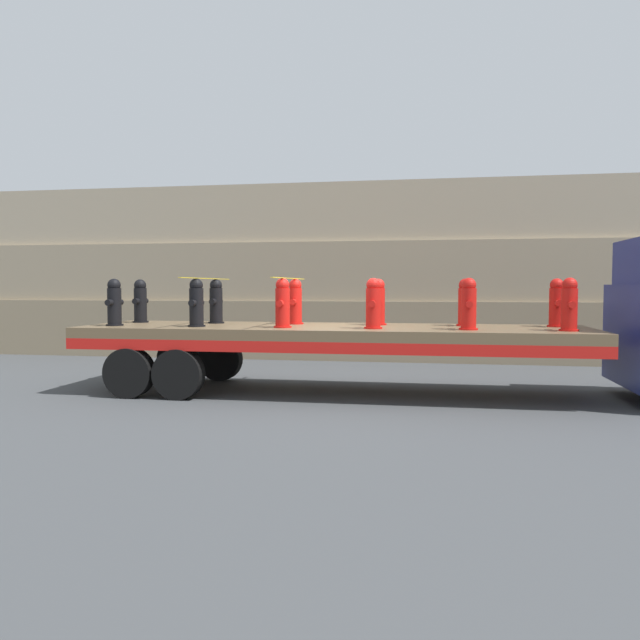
{
  "coord_description": "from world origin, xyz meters",
  "views": [
    {
      "loc": [
        1.83,
        -11.69,
        2.03
      ],
      "look_at": [
        -0.23,
        0.0,
        1.4
      ],
      "focal_mm": 35.0,
      "sensor_mm": 36.0,
      "label": 1
    }
  ],
  "objects_px": {
    "fire_hydrant_black_far_0": "(140,301)",
    "fire_hydrant_red_near_3": "(373,304)",
    "fire_hydrant_black_near_1": "(196,303)",
    "fire_hydrant_red_far_3": "(378,303)",
    "fire_hydrant_red_near_5": "(569,305)",
    "flatbed_trailer": "(305,338)",
    "fire_hydrant_black_far_1": "(216,302)",
    "fire_hydrant_red_far_2": "(295,302)",
    "fire_hydrant_red_far_4": "(465,303)",
    "fire_hydrant_red_near_2": "(283,304)",
    "fire_hydrant_red_near_4": "(469,305)",
    "fire_hydrant_red_far_5": "(556,303)",
    "fire_hydrant_black_near_0": "(114,303)"
  },
  "relations": [
    {
      "from": "fire_hydrant_black_far_0",
      "to": "fire_hydrant_red_near_3",
      "type": "xyz_separation_m",
      "value": [
        5.0,
        -1.1,
        0.0
      ]
    },
    {
      "from": "fire_hydrant_black_near_1",
      "to": "fire_hydrant_red_far_3",
      "type": "relative_size",
      "value": 1.0
    },
    {
      "from": "fire_hydrant_black_near_1",
      "to": "fire_hydrant_red_near_5",
      "type": "bearing_deg",
      "value": 0.0
    },
    {
      "from": "flatbed_trailer",
      "to": "fire_hydrant_red_near_5",
      "type": "bearing_deg",
      "value": -6.67
    },
    {
      "from": "fire_hydrant_black_far_0",
      "to": "fire_hydrant_black_far_1",
      "type": "xyz_separation_m",
      "value": [
        1.67,
        0.0,
        0.0
      ]
    },
    {
      "from": "fire_hydrant_red_far_2",
      "to": "fire_hydrant_red_far_4",
      "type": "bearing_deg",
      "value": 0.0
    },
    {
      "from": "fire_hydrant_red_near_5",
      "to": "fire_hydrant_red_near_2",
      "type": "bearing_deg",
      "value": 180.0
    },
    {
      "from": "fire_hydrant_black_far_0",
      "to": "fire_hydrant_red_near_5",
      "type": "height_order",
      "value": "same"
    },
    {
      "from": "fire_hydrant_red_far_4",
      "to": "fire_hydrant_black_far_1",
      "type": "bearing_deg",
      "value": 180.0
    },
    {
      "from": "fire_hydrant_black_far_0",
      "to": "fire_hydrant_red_far_2",
      "type": "bearing_deg",
      "value": 0.0
    },
    {
      "from": "fire_hydrant_black_far_1",
      "to": "fire_hydrant_red_far_3",
      "type": "bearing_deg",
      "value": 0.0
    },
    {
      "from": "fire_hydrant_red_near_2",
      "to": "fire_hydrant_red_near_4",
      "type": "distance_m",
      "value": 3.33
    },
    {
      "from": "flatbed_trailer",
      "to": "fire_hydrant_black_far_1",
      "type": "height_order",
      "value": "fire_hydrant_black_far_1"
    },
    {
      "from": "fire_hydrant_black_far_0",
      "to": "fire_hydrant_red_far_2",
      "type": "distance_m",
      "value": 3.33
    },
    {
      "from": "flatbed_trailer",
      "to": "fire_hydrant_black_far_0",
      "type": "distance_m",
      "value": 3.74
    },
    {
      "from": "fire_hydrant_red_far_4",
      "to": "fire_hydrant_red_near_3",
      "type": "bearing_deg",
      "value": -146.65
    },
    {
      "from": "flatbed_trailer",
      "to": "fire_hydrant_red_near_2",
      "type": "xyz_separation_m",
      "value": [
        -0.31,
        -0.55,
        0.67
      ]
    },
    {
      "from": "fire_hydrant_red_far_2",
      "to": "fire_hydrant_red_near_4",
      "type": "relative_size",
      "value": 1.0
    },
    {
      "from": "flatbed_trailer",
      "to": "fire_hydrant_red_far_5",
      "type": "relative_size",
      "value": 10.49
    },
    {
      "from": "flatbed_trailer",
      "to": "fire_hydrant_red_near_5",
      "type": "relative_size",
      "value": 10.49
    },
    {
      "from": "fire_hydrant_red_near_3",
      "to": "fire_hydrant_red_far_2",
      "type": "bearing_deg",
      "value": 146.65
    },
    {
      "from": "fire_hydrant_red_far_2",
      "to": "fire_hydrant_red_near_5",
      "type": "bearing_deg",
      "value": -12.38
    },
    {
      "from": "flatbed_trailer",
      "to": "fire_hydrant_red_near_4",
      "type": "height_order",
      "value": "fire_hydrant_red_near_4"
    },
    {
      "from": "fire_hydrant_red_near_5",
      "to": "fire_hydrant_red_far_5",
      "type": "xyz_separation_m",
      "value": [
        0.0,
        1.1,
        0.0
      ]
    },
    {
      "from": "fire_hydrant_black_far_1",
      "to": "fire_hydrant_red_far_4",
      "type": "distance_m",
      "value": 5.0
    },
    {
      "from": "fire_hydrant_red_near_2",
      "to": "fire_hydrant_red_far_2",
      "type": "xyz_separation_m",
      "value": [
        0.0,
        1.1,
        0.0
      ]
    },
    {
      "from": "fire_hydrant_red_far_2",
      "to": "fire_hydrant_black_far_1",
      "type": "bearing_deg",
      "value": 180.0
    },
    {
      "from": "flatbed_trailer",
      "to": "fire_hydrant_black_far_1",
      "type": "relative_size",
      "value": 10.49
    },
    {
      "from": "fire_hydrant_black_near_0",
      "to": "fire_hydrant_red_near_4",
      "type": "distance_m",
      "value": 6.66
    },
    {
      "from": "fire_hydrant_red_near_5",
      "to": "fire_hydrant_red_far_2",
      "type": "bearing_deg",
      "value": 167.62
    },
    {
      "from": "flatbed_trailer",
      "to": "fire_hydrant_black_near_0",
      "type": "relative_size",
      "value": 10.49
    },
    {
      "from": "fire_hydrant_red_near_2",
      "to": "fire_hydrant_red_far_5",
      "type": "relative_size",
      "value": 1.0
    },
    {
      "from": "fire_hydrant_black_near_1",
      "to": "fire_hydrant_red_far_5",
      "type": "xyz_separation_m",
      "value": [
        6.66,
        1.1,
        0.0
      ]
    },
    {
      "from": "fire_hydrant_black_far_0",
      "to": "fire_hydrant_red_far_4",
      "type": "distance_m",
      "value": 6.66
    },
    {
      "from": "fire_hydrant_black_near_0",
      "to": "fire_hydrant_red_far_3",
      "type": "height_order",
      "value": "same"
    },
    {
      "from": "fire_hydrant_red_near_2",
      "to": "fire_hydrant_red_far_4",
      "type": "relative_size",
      "value": 1.0
    },
    {
      "from": "fire_hydrant_black_near_1",
      "to": "fire_hydrant_red_far_5",
      "type": "relative_size",
      "value": 1.0
    },
    {
      "from": "fire_hydrant_black_far_0",
      "to": "fire_hydrant_black_near_1",
      "type": "distance_m",
      "value": 1.99
    },
    {
      "from": "fire_hydrant_red_near_4",
      "to": "fire_hydrant_red_near_5",
      "type": "bearing_deg",
      "value": 0.0
    },
    {
      "from": "flatbed_trailer",
      "to": "fire_hydrant_red_near_4",
      "type": "relative_size",
      "value": 10.49
    },
    {
      "from": "fire_hydrant_red_far_2",
      "to": "fire_hydrant_red_far_4",
      "type": "relative_size",
      "value": 1.0
    },
    {
      "from": "flatbed_trailer",
      "to": "fire_hydrant_black_far_0",
      "type": "height_order",
      "value": "fire_hydrant_black_far_0"
    },
    {
      "from": "fire_hydrant_red_near_3",
      "to": "fire_hydrant_red_far_3",
      "type": "bearing_deg",
      "value": 90.0
    },
    {
      "from": "fire_hydrant_red_near_2",
      "to": "fire_hydrant_red_near_3",
      "type": "distance_m",
      "value": 1.67
    },
    {
      "from": "fire_hydrant_black_near_1",
      "to": "fire_hydrant_red_near_4",
      "type": "relative_size",
      "value": 1.0
    },
    {
      "from": "fire_hydrant_black_far_1",
      "to": "fire_hydrant_red_near_3",
      "type": "bearing_deg",
      "value": -18.22
    },
    {
      "from": "fire_hydrant_black_far_1",
      "to": "fire_hydrant_red_far_2",
      "type": "xyz_separation_m",
      "value": [
        1.67,
        0.0,
        0.0
      ]
    },
    {
      "from": "fire_hydrant_red_far_2",
      "to": "fire_hydrant_red_far_5",
      "type": "xyz_separation_m",
      "value": [
        5.0,
        0.0,
        0.0
      ]
    },
    {
      "from": "fire_hydrant_red_near_4",
      "to": "fire_hydrant_black_far_1",
      "type": "bearing_deg",
      "value": 167.62
    },
    {
      "from": "fire_hydrant_black_far_1",
      "to": "fire_hydrant_red_far_3",
      "type": "distance_m",
      "value": 3.33
    }
  ]
}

